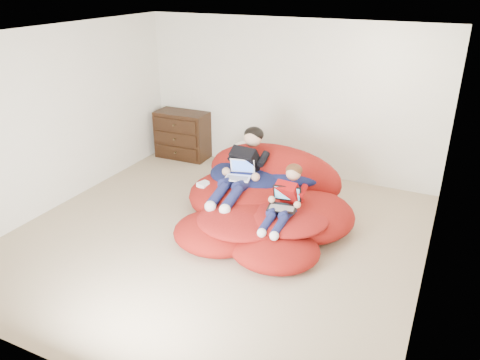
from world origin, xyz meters
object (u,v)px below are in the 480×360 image
object	(u,v)px
beanbag_pile	(264,201)
laptop_black	(284,201)
laptop_white	(240,173)
older_boy	(243,165)
younger_boy	(286,197)
dresser	(182,135)

from	to	relation	value
beanbag_pile	laptop_black	bearing A→B (deg)	-44.47
laptop_white	older_boy	bearing A→B (deg)	90.00
younger_boy	laptop_black	distance (m)	0.07
beanbag_pile	laptop_black	distance (m)	0.70
older_boy	laptop_black	size ratio (longest dim) A/B	3.37
beanbag_pile	laptop_white	world-z (taller)	beanbag_pile
dresser	older_boy	xyz separation A→B (m)	(1.92, -1.48, 0.29)
beanbag_pile	laptop_black	size ratio (longest dim) A/B	6.21
younger_boy	laptop_white	distance (m)	0.86
younger_boy	laptop_white	world-z (taller)	younger_boy
beanbag_pile	laptop_white	xyz separation A→B (m)	(-0.34, -0.05, 0.37)
beanbag_pile	laptop_black	world-z (taller)	beanbag_pile
dresser	laptop_white	world-z (taller)	dresser
younger_boy	laptop_black	xyz separation A→B (m)	(-0.00, -0.05, -0.04)
dresser	older_boy	world-z (taller)	older_boy
younger_boy	older_boy	bearing A→B (deg)	150.89
older_boy	laptop_black	distance (m)	0.95
older_boy	younger_boy	xyz separation A→B (m)	(0.79, -0.44, -0.12)
dresser	laptop_black	size ratio (longest dim) A/B	2.46
younger_boy	laptop_black	size ratio (longest dim) A/B	2.52
dresser	laptop_black	bearing A→B (deg)	-36.12
dresser	laptop_white	xyz separation A→B (m)	(1.92, -1.59, 0.22)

